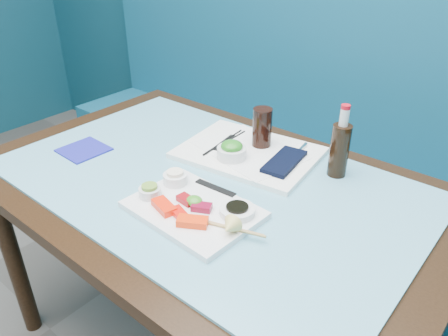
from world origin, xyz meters
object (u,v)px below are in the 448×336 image
Objects in this scene: booth_bench at (328,177)px; cola_glass at (262,128)px; seaweed_bowl at (232,153)px; blue_napkin at (84,150)px; sashimi_plate at (193,210)px; serving_tray at (249,153)px; cola_bottle_body at (339,151)px; dining_table at (207,204)px.

booth_bench is 0.75m from cola_glass.
seaweed_bowl is 0.66× the size of blue_napkin.
blue_napkin is (-0.43, -0.96, 0.39)m from booth_bench.
serving_tray is (-0.08, 0.35, -0.00)m from sashimi_plate.
cola_bottle_body reaches higher than seaweed_bowl.
dining_table is 0.20m from sashimi_plate.
booth_bench is 0.79m from cola_bottle_body.
cola_bottle_body is at bearing 67.78° from sashimi_plate.
cola_bottle_body is (0.28, 0.14, 0.05)m from seaweed_bowl.
serving_tray is 0.54m from blue_napkin.
serving_tray is (0.00, -0.64, 0.39)m from booth_bench.
sashimi_plate is 0.52m from blue_napkin.
seaweed_bowl is at bearing 92.34° from dining_table.
seaweed_bowl reaches higher than serving_tray.
seaweed_bowl is at bearing -104.83° from serving_tray.
booth_bench is 0.83m from seaweed_bowl.
seaweed_bowl is (-0.09, 0.27, 0.03)m from sashimi_plate.
blue_napkin is (-0.71, -0.39, -0.08)m from cola_bottle_body.
blue_napkin is at bearing -151.13° from cola_bottle_body.
booth_bench is 9.14× the size of sashimi_plate.
sashimi_plate is 0.77× the size of serving_tray.
cola_bottle_body is at bearing 2.85° from cola_glass.
seaweed_bowl is 0.58× the size of cola_bottle_body.
cola_bottle_body is (0.19, 0.41, 0.07)m from sashimi_plate.
cola_bottle_body is 1.15× the size of blue_napkin.
seaweed_bowl reaches higher than dining_table.
serving_tray is 3.30× the size of cola_glass.
cola_bottle_body is at bearing 6.70° from serving_tray.
cola_glass is (0.01, 0.25, 0.17)m from dining_table.
cola_bottle_body reaches higher than cola_glass.
cola_glass is at bearing 81.25° from seaweed_bowl.
blue_napkin is (-0.43, -0.13, 0.09)m from dining_table.
sashimi_plate is at bearing -84.99° from booth_bench.
serving_tray is 4.64× the size of seaweed_bowl.
cola_glass is (-0.07, 0.40, 0.07)m from sashimi_plate.
booth_bench is 0.89m from dining_table.
booth_bench reaches higher than sashimi_plate.
sashimi_plate is at bearing -83.97° from serving_tray.
cola_bottle_body reaches higher than dining_table.
booth_bench is 32.79× the size of seaweed_bowl.
seaweed_bowl is (-0.01, 0.12, 0.13)m from dining_table.
seaweed_bowl is at bearing -90.40° from booth_bench.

